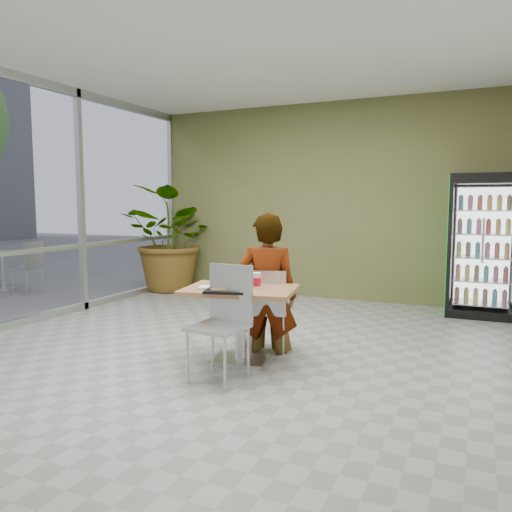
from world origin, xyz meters
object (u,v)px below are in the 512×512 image
Objects in this scene: potted_plant at (173,239)px; dining_table at (240,309)px; beverage_fridge at (482,246)px; chair_near at (225,312)px; cafeteria_tray at (228,291)px; chair_far at (268,304)px; soda_cup at (257,281)px; seated_woman at (267,297)px.

dining_table is at bearing -47.69° from potted_plant.
dining_table is at bearing -124.25° from beverage_fridge.
dining_table is at bearing 102.81° from chair_near.
dining_table is 0.63× the size of potted_plant.
beverage_fridge is at bearing 0.67° from potted_plant.
chair_near is at bearing -70.91° from cafeteria_tray.
beverage_fridge is (2.04, 2.81, 0.47)m from chair_far.
soda_cup is at bearing -122.26° from beverage_fridge.
dining_table is 4.33m from potted_plant.
chair_near is 0.52m from soda_cup.
chair_far is 0.45× the size of beverage_fridge.
soda_cup is at bearing 5.85° from dining_table.
cafeteria_tray is at bearing -49.93° from potted_plant.
seated_woman reaches higher than chair_far.
potted_plant is at bearing 134.09° from soda_cup.
soda_cup reaches higher than cafeteria_tray.
chair_near is 0.54× the size of potted_plant.
chair_near is at bearing -120.34° from beverage_fridge.
potted_plant reaches higher than cafeteria_tray.
seated_woman is 0.94× the size of potted_plant.
beverage_fridge reaches higher than dining_table.
dining_table is 0.60× the size of beverage_fridge.
dining_table is 0.44m from chair_near.
dining_table is 0.67× the size of seated_woman.
cafeteria_tray is (-0.09, -0.73, 0.17)m from seated_woman.
dining_table is 0.33m from soda_cup.
seated_woman reaches higher than chair_near.
seated_woman is at bearing -127.39° from beverage_fridge.
chair_far is 0.86× the size of chair_near.
dining_table is 1.16× the size of chair_near.
beverage_fridge reaches higher than chair_near.
dining_table is at bearing 89.75° from cafeteria_tray.
seated_woman is 4.05m from potted_plant.
cafeteria_tray is at bearing -121.61° from soda_cup.
potted_plant is (-2.96, 3.62, 0.34)m from chair_near.
seated_woman is (-0.03, 0.04, 0.07)m from chair_far.
chair_far is at bearing 97.65° from soda_cup.
potted_plant reaches higher than soda_cup.
chair_near is 0.25m from cafeteria_tray.
cafeteria_tray is 4.51m from potted_plant.
soda_cup reaches higher than dining_table.
dining_table is at bearing 57.90° from chair_far.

